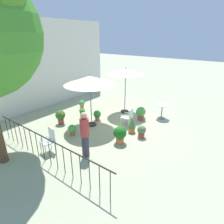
{
  "coord_description": "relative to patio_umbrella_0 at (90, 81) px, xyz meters",
  "views": [
    {
      "loc": [
        -6.48,
        -5.16,
        4.15
      ],
      "look_at": [
        0.0,
        -0.19,
        0.85
      ],
      "focal_mm": 30.7,
      "sensor_mm": 36.0,
      "label": 1
    }
  ],
  "objects": [
    {
      "name": "ground_plane",
      "position": [
        0.3,
        -0.84,
        -2.22
      ],
      "size": [
        60.0,
        60.0,
        0.0
      ],
      "primitive_type": "plane",
      "color": "#A4A585"
    },
    {
      "name": "patio_chair_1",
      "position": [
        -2.65,
        -0.34,
        -1.67
      ],
      "size": [
        0.5,
        0.49,
        0.97
      ],
      "color": "white",
      "rests_on": "ground"
    },
    {
      "name": "potted_plant_0",
      "position": [
        0.42,
        -2.55,
        -1.92
      ],
      "size": [
        0.38,
        0.38,
        0.55
      ],
      "color": "#A04936",
      "rests_on": "ground"
    },
    {
      "name": "potted_plant_5",
      "position": [
        0.6,
        0.16,
        -1.91
      ],
      "size": [
        0.39,
        0.39,
        0.55
      ],
      "color": "#C86A4A",
      "rests_on": "ground"
    },
    {
      "name": "cafe_table_0",
      "position": [
        2.9,
        -2.37,
        -1.69
      ],
      "size": [
        0.68,
        0.68,
        0.77
      ],
      "color": "silver",
      "rests_on": "ground"
    },
    {
      "name": "potted_plant_6",
      "position": [
        2.02,
        -1.6,
        -1.82
      ],
      "size": [
        0.49,
        0.49,
        0.71
      ],
      "color": "#9B4336",
      "rests_on": "ground"
    },
    {
      "name": "potted_plant_8",
      "position": [
        0.37,
        1.02,
        -1.94
      ],
      "size": [
        0.3,
        0.3,
        0.51
      ],
      "color": "#B6543D",
      "rests_on": "ground"
    },
    {
      "name": "potted_plant_1",
      "position": [
        1.25,
        1.96,
        -1.9
      ],
      "size": [
        0.35,
        0.35,
        0.55
      ],
      "color": "#C86F4A",
      "rests_on": "ground"
    },
    {
      "name": "potted_plant_2",
      "position": [
        -0.83,
        1.31,
        -1.8
      ],
      "size": [
        0.48,
        0.48,
        0.72
      ],
      "color": "brown",
      "rests_on": "ground"
    },
    {
      "name": "potted_plant_4",
      "position": [
        0.55,
        -1.97,
        -1.81
      ],
      "size": [
        0.36,
        0.36,
        0.77
      ],
      "color": "#C66B3A",
      "rests_on": "ground"
    },
    {
      "name": "patio_umbrella_1",
      "position": [
        2.42,
        -0.33,
        0.09
      ],
      "size": [
        2.04,
        2.04,
        2.55
      ],
      "color": "#2D2D2D",
      "rests_on": "ground"
    },
    {
      "name": "potted_plant_3",
      "position": [
        -0.53,
        -2.08,
        -1.8
      ],
      "size": [
        0.54,
        0.54,
        0.74
      ],
      "color": "#CF703D",
      "rests_on": "ground"
    },
    {
      "name": "potted_plant_7",
      "position": [
        -1.27,
        -0.03,
        -1.94
      ],
      "size": [
        0.36,
        0.37,
        0.5
      ],
      "color": "#AE5A34",
      "rests_on": "ground"
    },
    {
      "name": "standing_person",
      "position": [
        -2.03,
        -1.61,
        -1.32
      ],
      "size": [
        0.36,
        0.36,
        1.73
      ],
      "color": "#33333D",
      "rests_on": "ground"
    },
    {
      "name": "patio_umbrella_0",
      "position": [
        0.0,
        0.0,
        0.0
      ],
      "size": [
        2.39,
        2.39,
        2.49
      ],
      "color": "#2D2D2D",
      "rests_on": "ground"
    },
    {
      "name": "patio_chair_0",
      "position": [
        0.99,
        -1.5,
        -1.68
      ],
      "size": [
        0.56,
        0.54,
        0.92
      ],
      "color": "white",
      "rests_on": "ground"
    },
    {
      "name": "terrace_railing",
      "position": [
        -3.13,
        -0.84,
        -1.54
      ],
      "size": [
        0.03,
        5.91,
        1.01
      ],
      "color": "black",
      "rests_on": "ground"
    },
    {
      "name": "villa_facade",
      "position": [
        0.3,
        4.22,
        0.3
      ],
      "size": [
        10.25,
        0.3,
        5.05
      ],
      "primitive_type": "cube",
      "color": "silver",
      "rests_on": "ground"
    }
  ]
}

